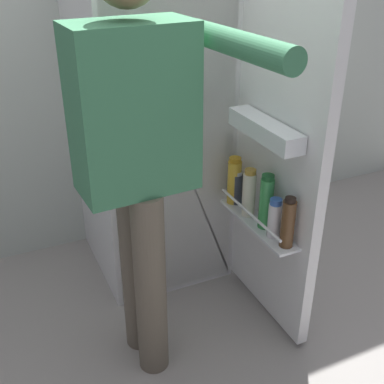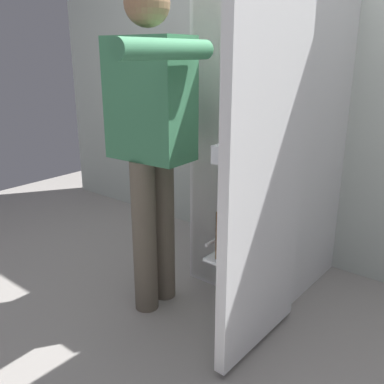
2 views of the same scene
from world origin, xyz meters
TOP-DOWN VIEW (x-y plane):
  - ground_plane at (0.00, 0.00)m, footprint 5.54×5.54m
  - kitchen_wall at (0.00, 0.95)m, footprint 4.40×0.10m
  - refrigerator at (0.02, 0.53)m, footprint 0.66×1.23m
  - person at (-0.27, -0.07)m, footprint 0.53×0.68m

SIDE VIEW (x-z plane):
  - ground_plane at x=0.00m, z-range 0.00..0.00m
  - refrigerator at x=0.02m, z-range 0.00..1.60m
  - person at x=-0.27m, z-range 0.15..1.72m
  - kitchen_wall at x=0.00m, z-range 0.00..2.54m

